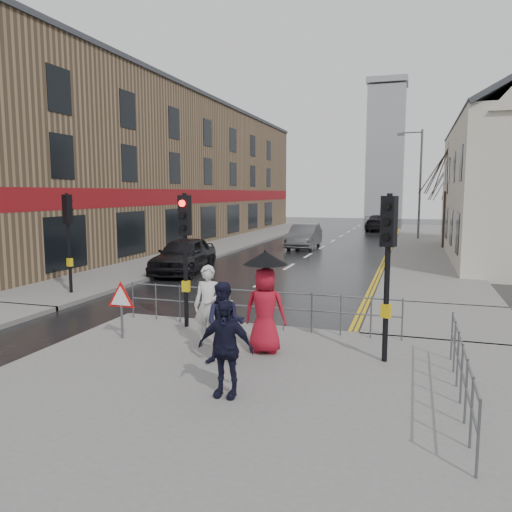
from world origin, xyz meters
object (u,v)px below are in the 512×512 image
Objects in this scene: pedestrian_a at (208,306)px; pedestrian_with_umbrella at (265,299)px; car_mid at (304,236)px; pedestrian_b at (225,324)px; pedestrian_d at (225,348)px; car_parked at (184,255)px.

pedestrian_with_umbrella is at bearing -7.16° from pedestrian_a.
car_mid is (-3.75, 21.42, -0.54)m from pedestrian_with_umbrella.
pedestrian_b is 22.62m from car_mid.
pedestrian_d is 14.07m from car_parked.
pedestrian_a is 0.83× the size of pedestrian_with_umbrella.
pedestrian_a reaches higher than car_mid.
pedestrian_a reaches higher than pedestrian_d.
pedestrian_with_umbrella is 0.47× the size of car_parked.
pedestrian_b is 1.01× the size of pedestrian_d.
pedestrian_a is 0.40× the size of car_mid.
pedestrian_with_umbrella is 2.44m from pedestrian_d.
car_mid is at bearing 70.54° from car_parked.
car_parked is 11.87m from car_mid.
pedestrian_a is 1.32m from pedestrian_b.
pedestrian_b is at bearing -82.60° from car_mid.
pedestrian_a reaches higher than car_parked.
pedestrian_with_umbrella is at bearing -60.92° from car_parked.
pedestrian_b is at bearing -56.39° from pedestrian_a.
pedestrian_with_umbrella is (1.34, -0.08, 0.25)m from pedestrian_a.
pedestrian_b is 0.36× the size of car_parked.
pedestrian_with_umbrella is 21.76m from car_mid.
pedestrian_b is at bearing -65.47° from car_parked.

